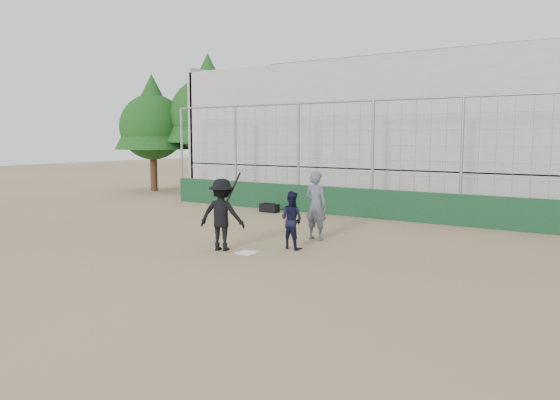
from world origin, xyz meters
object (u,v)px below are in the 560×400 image
Objects in this scene: batter_at_plate at (222,215)px; umpire at (316,209)px; catcher_crouched at (291,229)px; equipment_bag at (269,208)px.

batter_at_plate is 1.14× the size of umpire.
umpire reaches higher than catcher_crouched.
batter_at_plate is 2.77m from umpire.
catcher_crouched reaches higher than equipment_bag.
catcher_crouched is at bearing 101.97° from umpire.
batter_at_plate is 6.95m from equipment_bag.
umpire is 5.66m from equipment_bag.
equipment_bag is at bearing 130.17° from catcher_crouched.
batter_at_plate is at bearing 71.17° from umpire.
umpire is (-0.13, 1.41, 0.35)m from catcher_crouched.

